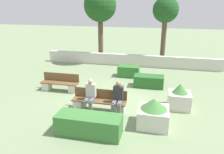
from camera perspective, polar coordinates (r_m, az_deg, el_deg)
The scene contains 13 objects.
ground_plane at distance 9.80m, azimuth -0.25°, elevation -5.94°, with size 60.00×60.00×0.00m, color gray.
perimeter_wall at distance 14.95m, azimuth 4.74°, elevation 4.39°, with size 11.82×0.30×0.78m.
bench_front at distance 8.79m, azimuth -3.37°, elevation -6.63°, with size 2.18×0.48×0.84m.
bench_left_side at distance 10.97m, azimuth -13.44°, elevation -1.89°, with size 1.85×0.48×0.84m.
person_seated_man at distance 8.59m, azimuth -5.74°, elevation -4.52°, with size 0.38×0.63×1.31m.
person_seated_woman at distance 8.33m, azimuth 1.50°, elevation -5.20°, with size 0.38×0.63×1.31m.
hedge_block_near_left at distance 12.78m, azimuth 4.35°, elevation 1.52°, with size 1.21×0.70×0.63m.
hedge_block_near_right at distance 11.33m, azimuth 9.57°, elevation -1.09°, with size 1.49×0.72×0.59m.
hedge_block_mid_left at distance 7.31m, azimuth -6.08°, elevation -12.30°, with size 2.14×0.76×0.68m.
planter_corner_left at distance 9.32m, azimuth 17.17°, elevation -5.17°, with size 0.88×0.88×1.05m.
planter_corner_right at distance 7.79m, azimuth 10.75°, elevation -9.26°, with size 1.04×1.04×1.02m.
tree_leftmost at distance 15.44m, azimuth -3.13°, elevation 17.86°, with size 2.19×2.19×5.02m.
tree_center_left at distance 15.29m, azimuth 13.80°, elevation 16.19°, with size 1.69×1.69×4.52m.
Camera 1 is at (2.04, -8.66, 4.11)m, focal length 35.00 mm.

